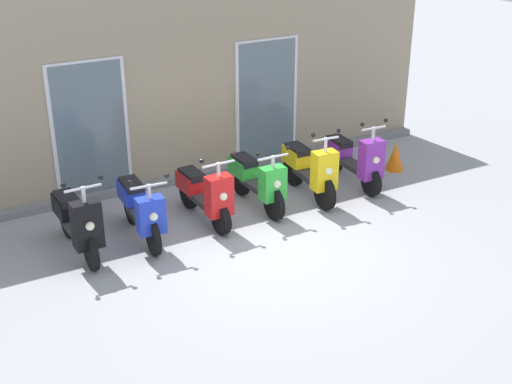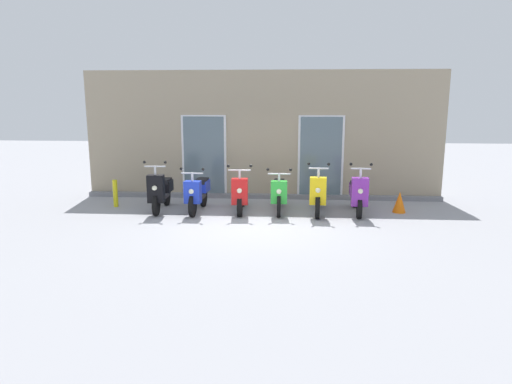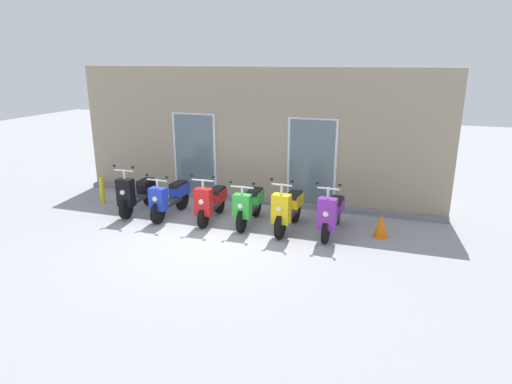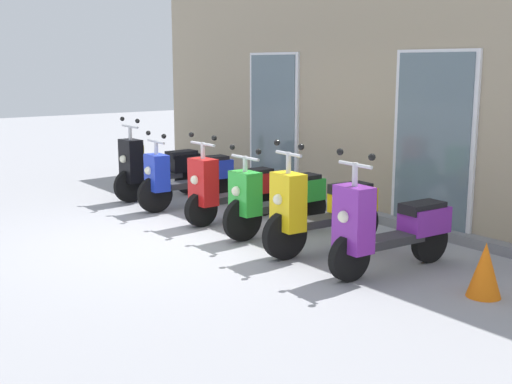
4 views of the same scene
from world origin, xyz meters
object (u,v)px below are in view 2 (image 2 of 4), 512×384
at_px(scooter_black, 161,191).
at_px(scooter_green, 279,193).
at_px(scooter_purple, 357,194).
at_px(traffic_cone, 399,202).
at_px(scooter_red, 241,193).
at_px(curb_bollard, 115,193).
at_px(scooter_blue, 198,192).
at_px(scooter_yellow, 318,193).

bearing_deg(scooter_black, scooter_green, 2.31).
xyz_separation_m(scooter_purple, traffic_cone, (1.04, 0.15, -0.22)).
distance_m(scooter_red, curb_bollard, 3.29).
bearing_deg(scooter_purple, scooter_red, -179.28).
xyz_separation_m(scooter_green, scooter_purple, (1.90, -0.02, 0.01)).
relative_size(scooter_red, scooter_purple, 0.93).
distance_m(scooter_purple, curb_bollard, 6.12).
bearing_deg(scooter_blue, scooter_purple, 1.43).
bearing_deg(scooter_red, scooter_purple, 0.72).
relative_size(scooter_green, traffic_cone, 3.09).
height_order(scooter_green, traffic_cone, scooter_green).
height_order(scooter_purple, curb_bollard, scooter_purple).
xyz_separation_m(scooter_black, scooter_blue, (0.92, 0.01, -0.03)).
relative_size(scooter_red, scooter_green, 0.95).
bearing_deg(scooter_yellow, curb_bollard, 176.27).
height_order(scooter_red, traffic_cone, scooter_red).
bearing_deg(scooter_yellow, scooter_black, -179.67).
bearing_deg(scooter_green, scooter_black, -177.69).
bearing_deg(scooter_yellow, scooter_green, 174.20).
height_order(scooter_green, scooter_yellow, scooter_yellow).
bearing_deg(scooter_green, scooter_yellow, -5.80).
height_order(scooter_yellow, traffic_cone, scooter_yellow).
xyz_separation_m(scooter_blue, traffic_cone, (4.93, 0.25, -0.23)).
bearing_deg(scooter_green, scooter_blue, -176.78).
height_order(scooter_red, scooter_green, scooter_red).
height_order(scooter_blue, scooter_red, scooter_red).
bearing_deg(scooter_blue, scooter_red, 3.31).
height_order(scooter_black, scooter_blue, scooter_black).
xyz_separation_m(scooter_black, curb_bollard, (-1.30, 0.36, -0.16)).
distance_m(scooter_black, scooter_blue, 0.92).
height_order(scooter_red, scooter_yellow, scooter_yellow).
distance_m(traffic_cone, curb_bollard, 7.16).
xyz_separation_m(scooter_blue, scooter_green, (1.99, 0.11, -0.01)).
bearing_deg(scooter_black, curb_bollard, 164.59).
bearing_deg(scooter_black, scooter_red, 1.93).
xyz_separation_m(scooter_yellow, traffic_cone, (2.00, 0.23, -0.24)).
distance_m(scooter_yellow, curb_bollard, 5.17).
xyz_separation_m(scooter_red, scooter_yellow, (1.88, -0.04, 0.04)).
relative_size(scooter_yellow, curb_bollard, 2.29).
xyz_separation_m(scooter_black, scooter_red, (1.98, 0.07, -0.05)).
bearing_deg(scooter_blue, scooter_yellow, 0.32).
relative_size(scooter_red, scooter_yellow, 0.95).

